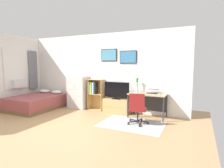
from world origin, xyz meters
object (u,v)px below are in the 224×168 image
desk (148,97)px  office_chair (137,108)px  dresser (78,92)px  bed (37,102)px  bamboo_vase (137,85)px  computer_mouse (160,94)px  wine_glass (137,89)px  bookshelf (95,92)px  tv_stand (117,106)px  television (117,91)px  laptop (152,91)px

desk → office_chair: size_ratio=1.30×
dresser → bed: bearing=-150.2°
desk → bamboo_vase: (-0.40, 0.12, 0.35)m
computer_mouse → wine_glass: (-0.70, 0.00, 0.12)m
bed → office_chair: office_chair is taller
dresser → wine_glass: size_ratio=6.68×
computer_mouse → bookshelf: bearing=174.7°
bookshelf → wine_glass: bearing=-7.5°
tv_stand → television: size_ratio=1.00×
tv_stand → desk: size_ratio=0.79×
television → computer_mouse: television is taller
desk → wine_glass: wine_glass is taller
computer_mouse → wine_glass: wine_glass is taller
bed → dresser: 1.54m
dresser → bookshelf: 0.70m
tv_stand → bamboo_vase: bearing=7.7°
bookshelf → computer_mouse: bearing=-5.3°
dresser → office_chair: size_ratio=1.40×
bookshelf → laptop: (2.07, -0.07, 0.16)m
bookshelf → computer_mouse: 2.35m
television → wine_glass: television is taller
tv_stand → office_chair: (1.01, -0.90, 0.22)m
desk → computer_mouse: computer_mouse is taller
dresser → laptop: bearing=-0.1°
bookshelf → office_chair: size_ratio=1.27×
bed → tv_stand: size_ratio=2.18×
dresser → bookshelf: (0.70, 0.06, 0.04)m
laptop → computer_mouse: size_ratio=3.75×
bed → bookshelf: 2.19m
bed → bookshelf: (2.00, 0.81, 0.40)m
tv_stand → wine_glass: 1.01m
bed → bamboo_vase: size_ratio=4.18×
dresser → bamboo_vase: size_ratio=2.60×
wine_glass → bamboo_vase: bearing=107.7°
laptop → wine_glass: size_ratio=2.17×
wine_glass → bed: bearing=-170.7°
bed → computer_mouse: (4.33, 0.59, 0.51)m
office_chair → tv_stand: bearing=127.4°
bed → desk: size_ratio=1.74×
tv_stand → laptop: bearing=-1.0°
bamboo_vase → wine_glass: size_ratio=2.57×
dresser → television: size_ratio=1.35×
desk → computer_mouse: size_ratio=10.72×
bookshelf → bamboo_vase: (1.55, 0.04, 0.32)m
wine_glass → laptop: bearing=18.3°
office_chair → laptop: bearing=66.8°
office_chair → wine_glass: bearing=98.0°
dresser → office_chair: (2.58, -0.88, -0.14)m
bed → television: (2.88, 0.74, 0.51)m
tv_stand → wine_glass: (0.76, -0.17, 0.64)m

